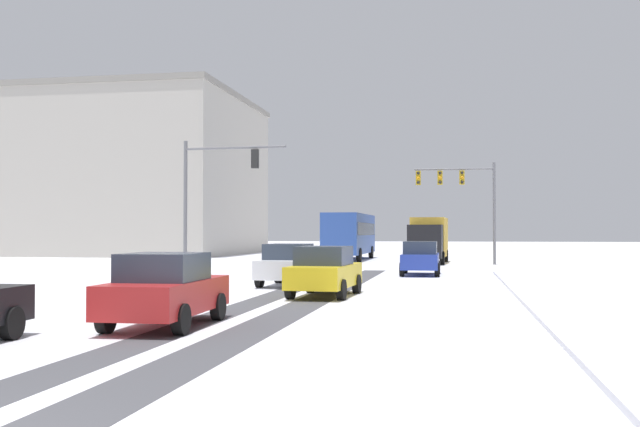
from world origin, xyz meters
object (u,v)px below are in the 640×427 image
(traffic_signal_near_left, at_px, (212,184))
(box_truck_delivery, at_px, (429,238))
(car_white_second, at_px, (289,264))
(bus_oncoming, at_px, (350,233))
(office_building_far_left_block, at_px, (123,176))
(car_red_fourth, at_px, (165,289))
(traffic_signal_far_right, at_px, (462,190))
(car_yellow_cab_third, at_px, (325,271))
(car_blue_lead, at_px, (420,258))

(traffic_signal_near_left, height_order, box_truck_delivery, traffic_signal_near_left)
(car_white_second, distance_m, bus_oncoming, 26.32)
(bus_oncoming, xyz_separation_m, office_building_far_left_block, (-23.12, 10.52, 5.32))
(traffic_signal_near_left, distance_m, car_red_fourth, 19.46)
(traffic_signal_far_right, height_order, traffic_signal_near_left, same)
(box_truck_delivery, bearing_deg, car_red_fourth, -97.69)
(traffic_signal_near_left, distance_m, car_white_second, 8.68)
(office_building_far_left_block, bearing_deg, car_red_fourth, -63.52)
(traffic_signal_far_right, distance_m, traffic_signal_near_left, 18.38)
(car_white_second, height_order, car_yellow_cab_third, same)
(traffic_signal_far_right, distance_m, car_yellow_cab_third, 25.04)
(car_white_second, bearing_deg, car_blue_lead, 59.10)
(car_red_fourth, distance_m, bus_oncoming, 38.72)
(car_white_second, bearing_deg, car_red_fourth, -89.82)
(traffic_signal_near_left, bearing_deg, car_red_fourth, -74.17)
(car_white_second, height_order, box_truck_delivery, box_truck_delivery)
(car_red_fourth, relative_size, box_truck_delivery, 0.55)
(box_truck_delivery, bearing_deg, traffic_signal_near_left, -122.31)
(car_red_fourth, xyz_separation_m, box_truck_delivery, (4.58, 33.89, 0.82))
(car_yellow_cab_third, height_order, car_red_fourth, same)
(box_truck_delivery, distance_m, office_building_far_left_block, 33.35)
(traffic_signal_far_right, distance_m, box_truck_delivery, 4.11)
(car_blue_lead, relative_size, car_red_fourth, 0.99)
(box_truck_delivery, bearing_deg, car_white_second, -102.12)
(office_building_far_left_block, bearing_deg, car_white_second, -56.36)
(car_yellow_cab_third, bearing_deg, traffic_signal_far_right, 79.25)
(box_truck_delivery, bearing_deg, car_yellow_cab_third, -95.39)
(car_white_second, xyz_separation_m, office_building_far_left_block, (-24.47, 36.78, 6.49))
(traffic_signal_near_left, relative_size, bus_oncoming, 0.59)
(traffic_signal_near_left, bearing_deg, bus_oncoming, 79.30)
(traffic_signal_near_left, height_order, office_building_far_left_block, office_building_far_left_block)
(traffic_signal_far_right, xyz_separation_m, traffic_signal_near_left, (-11.97, -13.94, -0.39))
(car_yellow_cab_third, xyz_separation_m, bus_oncoming, (-3.53, 30.63, 1.18))
(bus_oncoming, height_order, office_building_far_left_block, office_building_far_left_block)
(car_red_fourth, distance_m, office_building_far_left_block, 55.35)
(traffic_signal_near_left, bearing_deg, car_white_second, -49.13)
(car_blue_lead, bearing_deg, office_building_far_left_block, 135.22)
(car_red_fourth, bearing_deg, car_blue_lead, 77.07)
(traffic_signal_far_right, relative_size, bus_oncoming, 0.59)
(car_white_second, xyz_separation_m, box_truck_delivery, (4.61, 21.48, 0.82))
(car_white_second, bearing_deg, car_yellow_cab_third, -63.50)
(car_yellow_cab_third, bearing_deg, traffic_signal_near_left, 125.40)
(car_red_fourth, xyz_separation_m, office_building_far_left_block, (-24.51, 49.20, 6.49))
(office_building_far_left_block, bearing_deg, box_truck_delivery, -27.75)
(car_white_second, relative_size, car_red_fourth, 1.01)
(car_blue_lead, xyz_separation_m, office_building_far_left_block, (-29.16, 28.94, 6.49))
(traffic_signal_near_left, xyz_separation_m, car_blue_lead, (9.87, 1.85, -3.55))
(traffic_signal_near_left, height_order, car_red_fourth, traffic_signal_near_left)
(car_white_second, height_order, office_building_far_left_block, office_building_far_left_block)
(traffic_signal_near_left, distance_m, bus_oncoming, 20.77)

